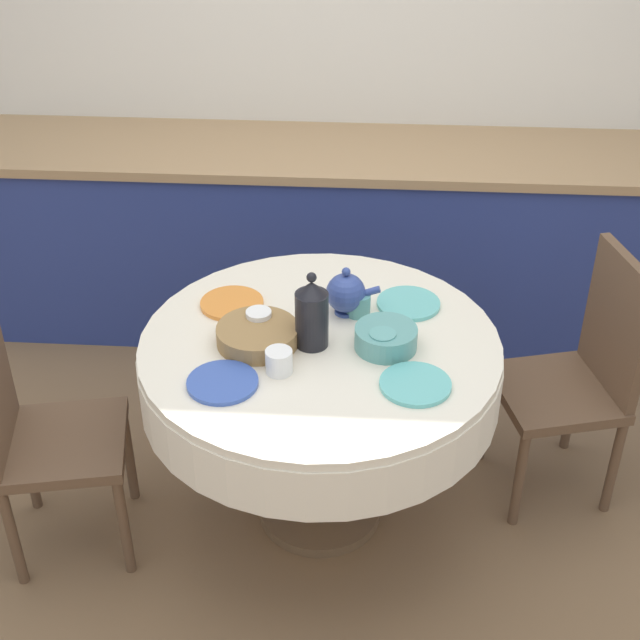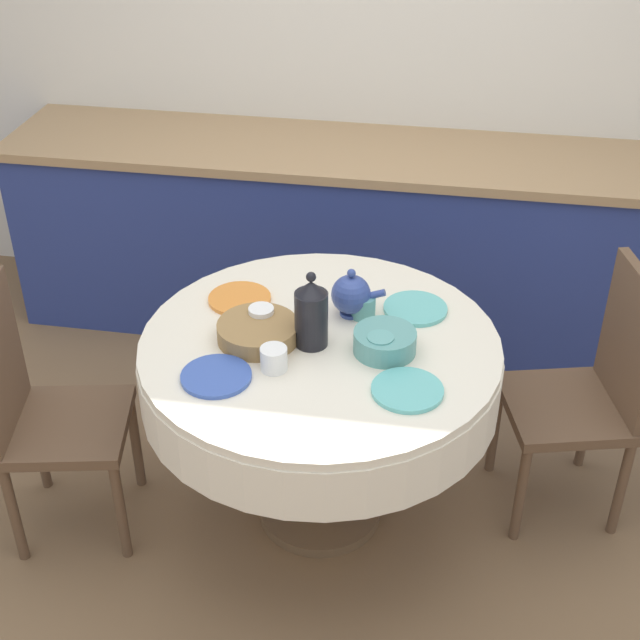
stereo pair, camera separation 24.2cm
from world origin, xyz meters
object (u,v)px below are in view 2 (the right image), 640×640
object	(u,v)px
chair_right	(39,406)
coffee_carafe	(311,314)
chair_left	(592,386)
teapot	(351,295)

from	to	relation	value
chair_right	coffee_carafe	world-z (taller)	coffee_carafe
chair_left	coffee_carafe	xyz separation A→B (m)	(-0.92, -0.25, 0.35)
coffee_carafe	teapot	world-z (taller)	coffee_carafe
coffee_carafe	teapot	bearing A→B (deg)	62.57
chair_left	chair_right	world-z (taller)	same
chair_right	coffee_carafe	xyz separation A→B (m)	(0.89, 0.17, 0.35)
chair_right	coffee_carafe	size ratio (longest dim) A/B	3.64
chair_right	teapot	size ratio (longest dim) A/B	5.23
coffee_carafe	chair_left	bearing A→B (deg)	15.31
teapot	chair_left	bearing A→B (deg)	4.28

